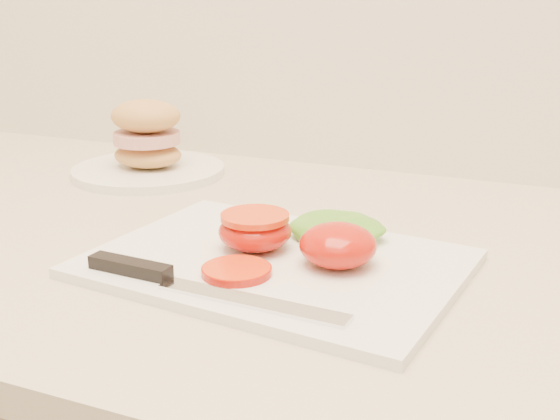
% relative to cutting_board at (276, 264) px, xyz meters
% --- Properties ---
extents(cutting_board, '(0.36, 0.28, 0.01)m').
position_rel_cutting_board_xyz_m(cutting_board, '(0.00, 0.00, 0.00)').
color(cutting_board, white).
rests_on(cutting_board, counter).
extents(tomato_half_dome, '(0.07, 0.07, 0.04)m').
position_rel_cutting_board_xyz_m(tomato_half_dome, '(0.06, 0.01, 0.02)').
color(tomato_half_dome, '#B21410').
rests_on(tomato_half_dome, cutting_board).
extents(tomato_half_cut, '(0.07, 0.07, 0.04)m').
position_rel_cutting_board_xyz_m(tomato_half_cut, '(-0.03, 0.02, 0.02)').
color(tomato_half_cut, '#B21410').
rests_on(tomato_half_cut, cutting_board).
extents(tomato_slice_0, '(0.06, 0.06, 0.01)m').
position_rel_cutting_board_xyz_m(tomato_slice_0, '(-0.02, -0.05, 0.01)').
color(tomato_slice_0, '#D84810').
rests_on(tomato_slice_0, cutting_board).
extents(lettuce_leaf_0, '(0.10, 0.08, 0.02)m').
position_rel_cutting_board_xyz_m(lettuce_leaf_0, '(0.04, 0.07, 0.02)').
color(lettuce_leaf_0, '#5DA82C').
rests_on(lettuce_leaf_0, cutting_board).
extents(knife, '(0.25, 0.04, 0.01)m').
position_rel_cutting_board_xyz_m(knife, '(-0.06, -0.09, 0.01)').
color(knife, silver).
rests_on(knife, cutting_board).
extents(sandwich_plate, '(0.21, 0.21, 0.11)m').
position_rel_cutting_board_xyz_m(sandwich_plate, '(-0.30, 0.24, 0.03)').
color(sandwich_plate, white).
rests_on(sandwich_plate, counter).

